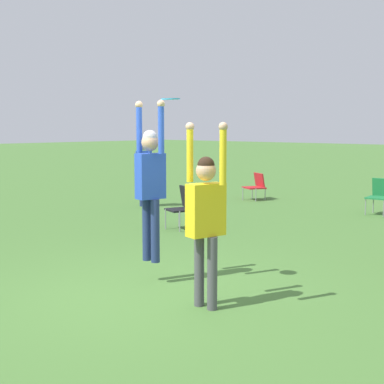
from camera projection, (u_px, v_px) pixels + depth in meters
ground_plane at (152, 293)px, 6.92m from camera, size 120.00×120.00×0.00m
person_jumping at (150, 177)px, 7.24m from camera, size 0.53×0.41×2.20m
person_defending at (206, 210)px, 6.24m from camera, size 0.61×0.49×2.20m
frisbee at (170, 99)px, 6.81m from camera, size 0.25×0.25×0.02m
camping_chair_0 at (183, 204)px, 11.30m from camera, size 0.62×0.68×0.90m
camping_chair_4 at (381, 194)px, 13.11m from camera, size 0.58×0.62×0.89m
camping_chair_5 at (256, 185)px, 15.80m from camera, size 0.75×0.81×0.78m
person_spectator_near at (144, 166)px, 14.34m from camera, size 0.58×0.46×1.83m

